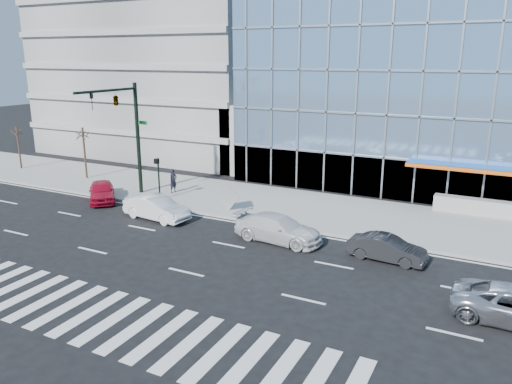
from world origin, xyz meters
TOP-DOWN VIEW (x-y plane):
  - ground at (0.00, 0.00)m, footprint 160.00×160.00m
  - sidewalk at (0.00, 8.00)m, footprint 120.00×8.00m
  - parking_garage at (-20.00, 26.00)m, footprint 24.00×24.00m
  - ramp_block at (-6.00, 18.00)m, footprint 6.00×8.00m
  - traffic_signal at (-11.00, 4.57)m, footprint 1.14×5.74m
  - ped_signal_post at (-8.50, 4.94)m, footprint 0.30×0.33m
  - street_tree_near at (-18.00, 7.50)m, footprint 1.10×1.10m
  - street_tree_far at (-26.00, 7.50)m, footprint 1.10×1.10m
  - white_suv at (2.16, 1.80)m, footprint 5.18×2.40m
  - white_sedan at (-6.26, 1.80)m, footprint 4.65×2.04m
  - dark_sedan at (8.16, 1.80)m, footprint 3.95×1.61m
  - red_sedan at (-12.26, 3.29)m, footprint 4.17×4.20m
  - pedestrian at (-8.80, 7.03)m, footprint 0.55×0.73m
  - tilted_panel at (-3.03, 5.12)m, footprint 1.83×0.07m

SIDE VIEW (x-z plane):
  - ground at x=0.00m, z-range 0.00..0.00m
  - sidewalk at x=0.00m, z-range 0.00..0.15m
  - dark_sedan at x=8.16m, z-range 0.00..1.28m
  - red_sedan at x=-12.26m, z-range 0.00..1.44m
  - white_suv at x=2.16m, z-range 0.00..1.46m
  - white_sedan at x=-6.26m, z-range 0.00..1.48m
  - pedestrian at x=-8.80m, z-range 0.15..1.95m
  - tilted_panel at x=-3.03m, z-range 0.15..1.98m
  - ped_signal_post at x=-8.50m, z-range 0.64..3.64m
  - ramp_block at x=-6.00m, z-range 0.00..6.00m
  - street_tree_far at x=-26.00m, z-range 1.51..5.38m
  - street_tree_near at x=-18.00m, z-range 1.66..5.89m
  - traffic_signal at x=-11.00m, z-range 2.16..10.16m
  - parking_garage at x=-20.00m, z-range 0.00..20.00m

